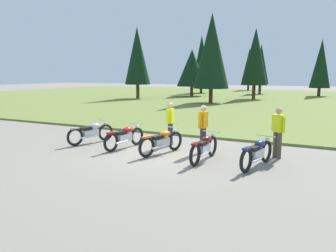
{
  "coord_description": "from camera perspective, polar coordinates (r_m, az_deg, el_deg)",
  "views": [
    {
      "loc": [
        5.05,
        -9.7,
        2.74
      ],
      "look_at": [
        0.0,
        0.6,
        0.9
      ],
      "focal_mm": 34.74,
      "sensor_mm": 36.0,
      "label": 1
    }
  ],
  "objects": [
    {
      "name": "ground_plane",
      "position": [
        11.27,
        -1.35,
        -4.96
      ],
      "size": [
        140.0,
        140.0,
        0.0
      ],
      "primitive_type": "plane",
      "color": "gray"
    },
    {
      "name": "grass_moorland",
      "position": [
        35.48,
        17.91,
        4.34
      ],
      "size": [
        80.0,
        44.0,
        0.1
      ],
      "primitive_type": "cube",
      "color": "olive",
      "rests_on": "ground"
    },
    {
      "name": "forest_treeline",
      "position": [
        41.2,
        23.03,
        10.73
      ],
      "size": [
        38.35,
        27.86,
        8.49
      ],
      "color": "#47331E",
      "rests_on": "ground"
    },
    {
      "name": "motorcycle_silver",
      "position": [
        13.31,
        -13.34,
        -1.1
      ],
      "size": [
        0.87,
        2.02,
        0.88
      ],
      "color": "black",
      "rests_on": "ground"
    },
    {
      "name": "motorcycle_red",
      "position": [
        12.16,
        -7.58,
        -1.88
      ],
      "size": [
        0.63,
        2.09,
        0.88
      ],
      "color": "black",
      "rests_on": "ground"
    },
    {
      "name": "motorcycle_orange",
      "position": [
        11.23,
        -1.11,
        -2.72
      ],
      "size": [
        0.84,
        2.04,
        0.88
      ],
      "color": "black",
      "rests_on": "ground"
    },
    {
      "name": "motorcycle_maroon",
      "position": [
        10.39,
        6.41,
        -3.75
      ],
      "size": [
        0.62,
        2.1,
        0.88
      ],
      "color": "black",
      "rests_on": "ground"
    },
    {
      "name": "motorcycle_navy",
      "position": [
        9.99,
        15.36,
        -4.55
      ],
      "size": [
        0.73,
        2.07,
        0.88
      ],
      "color": "black",
      "rests_on": "ground"
    },
    {
      "name": "rider_in_hivis_vest",
      "position": [
        11.14,
        18.74,
        -0.63
      ],
      "size": [
        0.47,
        0.39,
        1.67
      ],
      "color": "#4C4233",
      "rests_on": "ground"
    },
    {
      "name": "rider_with_back_turned",
      "position": [
        12.43,
        0.41,
        0.83
      ],
      "size": [
        0.27,
        0.54,
        1.67
      ],
      "color": "#2D2D38",
      "rests_on": "ground"
    },
    {
      "name": "rider_near_row_end",
      "position": [
        11.44,
        6.19,
        0.05
      ],
      "size": [
        0.24,
        0.55,
        1.67
      ],
      "color": "#2D2D38",
      "rests_on": "ground"
    }
  ]
}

